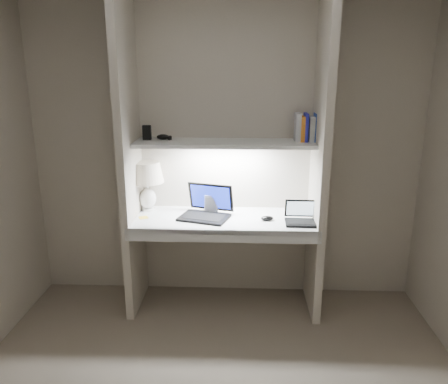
# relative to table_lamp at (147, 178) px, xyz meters

# --- Properties ---
(back_wall) EXTENTS (3.20, 0.01, 2.50)m
(back_wall) POSITION_rel_table_lamp_xyz_m (0.64, 0.11, 0.20)
(back_wall) COLOR #BCB1A0
(back_wall) RESTS_ON floor
(alcove_panel_left) EXTENTS (0.06, 0.55, 2.50)m
(alcove_panel_left) POSITION_rel_table_lamp_xyz_m (-0.09, -0.16, 0.20)
(alcove_panel_left) COLOR #BCB1A0
(alcove_panel_left) RESTS_ON floor
(alcove_panel_right) EXTENTS (0.06, 0.55, 2.50)m
(alcove_panel_right) POSITION_rel_table_lamp_xyz_m (1.37, -0.16, 0.20)
(alcove_panel_right) COLOR #BCB1A0
(alcove_panel_right) RESTS_ON floor
(desk) EXTENTS (1.40, 0.55, 0.04)m
(desk) POSITION_rel_table_lamp_xyz_m (0.64, -0.16, -0.30)
(desk) COLOR white
(desk) RESTS_ON alcove_panel_left
(desk_apron) EXTENTS (1.46, 0.03, 0.10)m
(desk_apron) POSITION_rel_table_lamp_xyz_m (0.64, -0.42, -0.33)
(desk_apron) COLOR silver
(desk_apron) RESTS_ON desk
(shelf) EXTENTS (1.40, 0.36, 0.03)m
(shelf) POSITION_rel_table_lamp_xyz_m (0.64, -0.07, 0.30)
(shelf) COLOR silver
(shelf) RESTS_ON back_wall
(strip_light) EXTENTS (0.60, 0.04, 0.02)m
(strip_light) POSITION_rel_table_lamp_xyz_m (0.64, -0.07, 0.28)
(strip_light) COLOR white
(strip_light) RESTS_ON shelf
(table_lamp) EXTENTS (0.28, 0.28, 0.41)m
(table_lamp) POSITION_rel_table_lamp_xyz_m (0.00, 0.00, 0.00)
(table_lamp) COLOR white
(table_lamp) RESTS_ON desk
(laptop_main) EXTENTS (0.45, 0.41, 0.25)m
(laptop_main) POSITION_rel_table_lamp_xyz_m (0.50, -0.13, -0.22)
(laptop_main) COLOR black
(laptop_main) RESTS_ON desk
(laptop_netbook) EXTENTS (0.26, 0.23, 0.17)m
(laptop_netbook) POSITION_rel_table_lamp_xyz_m (1.24, -0.24, -0.24)
(laptop_netbook) COLOR black
(laptop_netbook) RESTS_ON desk
(speaker) EXTENTS (0.12, 0.09, 0.15)m
(speaker) POSITION_rel_table_lamp_xyz_m (0.53, -0.02, -0.20)
(speaker) COLOR silver
(speaker) RESTS_ON desk
(mouse) EXTENTS (0.11, 0.07, 0.04)m
(mouse) POSITION_rel_table_lamp_xyz_m (0.98, -0.21, -0.26)
(mouse) COLOR black
(mouse) RESTS_ON desk
(cable_coil) EXTENTS (0.11, 0.11, 0.01)m
(cable_coil) POSITION_rel_table_lamp_xyz_m (0.48, -0.07, -0.27)
(cable_coil) COLOR black
(cable_coil) RESTS_ON desk
(sticky_note) EXTENTS (0.10, 0.10, 0.00)m
(sticky_note) POSITION_rel_table_lamp_xyz_m (0.00, -0.19, -0.28)
(sticky_note) COLOR yellow
(sticky_note) RESTS_ON desk
(book_row) EXTENTS (0.21, 0.14, 0.22)m
(book_row) POSITION_rel_table_lamp_xyz_m (1.29, -0.02, 0.42)
(book_row) COLOR silver
(book_row) RESTS_ON shelf
(shelf_box) EXTENTS (0.07, 0.05, 0.11)m
(shelf_box) POSITION_rel_table_lamp_xyz_m (0.02, -0.01, 0.38)
(shelf_box) COLOR black
(shelf_box) RESTS_ON shelf
(shelf_gadget) EXTENTS (0.10, 0.07, 0.04)m
(shelf_gadget) POSITION_rel_table_lamp_xyz_m (0.15, -0.01, 0.34)
(shelf_gadget) COLOR black
(shelf_gadget) RESTS_ON shelf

